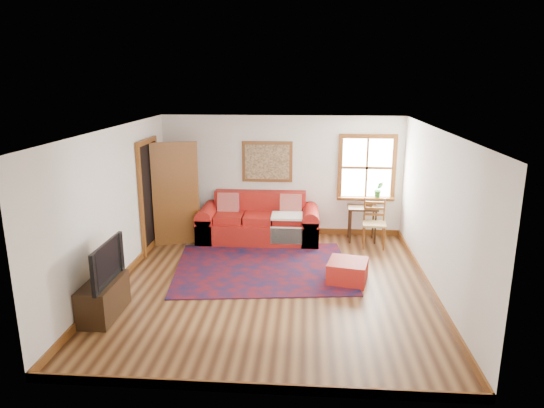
# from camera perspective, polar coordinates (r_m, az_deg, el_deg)

# --- Properties ---
(ground) EXTENTS (5.50, 5.50, 0.00)m
(ground) POSITION_cam_1_polar(r_m,az_deg,el_deg) (7.90, -0.02, -9.59)
(ground) COLOR #3D2110
(ground) RESTS_ON ground
(room_envelope) EXTENTS (5.04, 5.54, 2.52)m
(room_envelope) POSITION_cam_1_polar(r_m,az_deg,el_deg) (7.39, -0.02, 2.20)
(room_envelope) COLOR silver
(room_envelope) RESTS_ON ground
(window) EXTENTS (1.18, 0.20, 1.38)m
(window) POSITION_cam_1_polar(r_m,az_deg,el_deg) (10.15, 11.24, 3.42)
(window) COLOR white
(window) RESTS_ON ground
(doorway) EXTENTS (0.89, 1.08, 2.14)m
(doorway) POSITION_cam_1_polar(r_m,az_deg,el_deg) (9.63, -12.42, 1.26)
(doorway) COLOR black
(doorway) RESTS_ON ground
(framed_artwork) EXTENTS (1.05, 0.07, 0.85)m
(framed_artwork) POSITION_cam_1_polar(r_m,az_deg,el_deg) (10.08, -0.57, 4.99)
(framed_artwork) COLOR brown
(framed_artwork) RESTS_ON ground
(persian_rug) EXTENTS (3.28, 2.75, 0.02)m
(persian_rug) POSITION_cam_1_polar(r_m,az_deg,el_deg) (8.57, -1.08, -7.51)
(persian_rug) COLOR #530B11
(persian_rug) RESTS_ON ground
(red_leather_sofa) EXTENTS (2.44, 1.01, 0.95)m
(red_leather_sofa) POSITION_cam_1_polar(r_m,az_deg,el_deg) (9.95, -1.51, -2.44)
(red_leather_sofa) COLOR #A01A14
(red_leather_sofa) RESTS_ON ground
(red_ottoman) EXTENTS (0.73, 0.73, 0.35)m
(red_ottoman) POSITION_cam_1_polar(r_m,az_deg,el_deg) (8.09, 8.88, -7.83)
(red_ottoman) COLOR #A01A14
(red_ottoman) RESTS_ON ground
(side_table) EXTENTS (0.60, 0.45, 0.71)m
(side_table) POSITION_cam_1_polar(r_m,az_deg,el_deg) (9.97, 10.59, -1.02)
(side_table) COLOR #301E10
(side_table) RESTS_ON ground
(ladder_back_chair) EXTENTS (0.47, 0.45, 0.95)m
(ladder_back_chair) POSITION_cam_1_polar(r_m,az_deg,el_deg) (9.72, 11.93, -1.98)
(ladder_back_chair) COLOR tan
(ladder_back_chair) RESTS_ON ground
(media_cabinet) EXTENTS (0.42, 0.93, 0.51)m
(media_cabinet) POSITION_cam_1_polar(r_m,az_deg,el_deg) (7.29, -19.22, -10.45)
(media_cabinet) COLOR #301E10
(media_cabinet) RESTS_ON ground
(television) EXTENTS (0.13, 1.01, 0.58)m
(television) POSITION_cam_1_polar(r_m,az_deg,el_deg) (7.05, -19.51, -6.50)
(television) COLOR black
(television) RESTS_ON media_cabinet
(candle_hurricane) EXTENTS (0.12, 0.12, 0.18)m
(candle_hurricane) POSITION_cam_1_polar(r_m,az_deg,el_deg) (7.47, -17.89, -6.85)
(candle_hurricane) COLOR silver
(candle_hurricane) RESTS_ON media_cabinet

